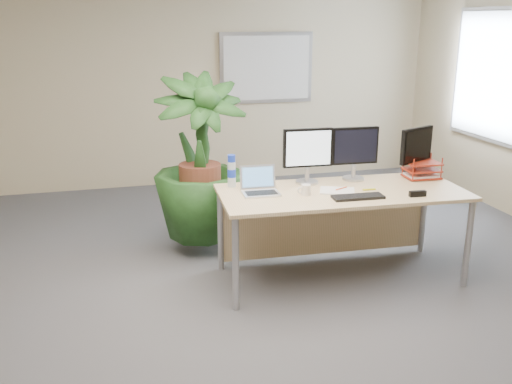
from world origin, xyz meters
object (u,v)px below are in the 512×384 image
object	(u,v)px
desk	(337,206)
monitor_left	(308,152)
laptop	(260,186)
floor_plant	(200,176)
monitor_right	(355,150)

from	to	relation	value
desk	monitor_left	world-z (taller)	monitor_left
monitor_left	desk	bearing A→B (deg)	-40.63
desk	monitor_left	size ratio (longest dim) A/B	4.35
desk	laptop	xyz separation A→B (m)	(-0.69, 0.01, 0.23)
floor_plant	laptop	size ratio (longest dim) A/B	4.79
monitor_right	laptop	world-z (taller)	monitor_right
monitor_left	laptop	size ratio (longest dim) A/B	1.55
floor_plant	laptop	distance (m)	0.89
desk	floor_plant	xyz separation A→B (m)	(-1.06, 0.82, 0.12)
floor_plant	monitor_left	size ratio (longest dim) A/B	3.08
monitor_left	laptop	world-z (taller)	monitor_left
floor_plant	monitor_left	xyz separation A→B (m)	(0.85, -0.64, 0.33)
laptop	desk	bearing A→B (deg)	-1.16
desk	monitor_right	bearing A→B (deg)	39.00
monitor_left	laptop	bearing A→B (deg)	-160.56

